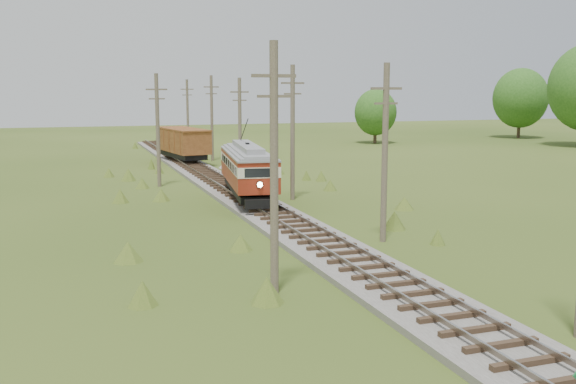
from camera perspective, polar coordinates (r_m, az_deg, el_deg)
name	(u,v)px	position (r m, az deg, el deg)	size (l,w,h in m)	color
railbed_main	(236,193)	(45.35, -4.68, -0.05)	(3.60, 96.00, 0.57)	#605B54
streetcar	(248,167)	(41.95, -3.61, 2.25)	(4.03, 11.04, 4.99)	black
gondola	(183,142)	(65.84, -9.33, 4.41)	(4.25, 9.40, 3.01)	black
gravel_pile	(238,161)	(61.69, -4.44, 2.72)	(3.55, 3.76, 1.29)	gray
utility_pole_r_2	(385,151)	(31.08, 8.61, 3.59)	(1.60, 0.30, 8.60)	brown
utility_pole_r_3	(293,131)	(42.94, 0.41, 5.42)	(1.60, 0.30, 9.00)	brown
utility_pole_r_4	(240,126)	(55.31, -4.30, 5.88)	(1.60, 0.30, 8.40)	brown
utility_pole_r_5	(212,117)	(68.02, -6.79, 6.63)	(1.60, 0.30, 8.90)	brown
utility_pole_r_6	(188,114)	(80.73, -8.91, 6.87)	(1.60, 0.30, 8.70)	brown
utility_pole_l_a	(274,167)	(22.64, -1.24, 2.23)	(1.60, 0.30, 9.00)	brown
utility_pole_l_b	(158,129)	(49.92, -11.50, 5.51)	(1.60, 0.30, 8.60)	brown
tree_right_5	(520,98)	(107.04, 19.96, 7.85)	(8.40, 8.40, 10.82)	#38281C
tree_mid_b	(375,112)	(91.23, 7.78, 7.03)	(5.88, 5.88, 7.57)	#38281C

